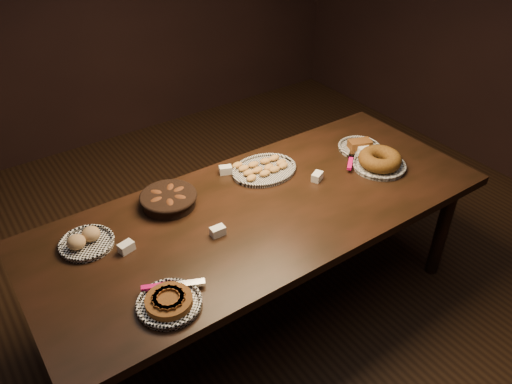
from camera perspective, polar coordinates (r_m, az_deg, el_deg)
ground at (r=3.08m, az=0.76°, el=-12.90°), size 5.00×5.00×0.00m
buffet_table at (r=2.62m, az=0.88°, el=-2.99°), size 2.40×1.00×0.75m
apple_tart_plate at (r=2.09m, az=-9.92°, el=-12.27°), size 0.32×0.27×0.05m
madeleine_platter at (r=2.83m, az=0.88°, el=2.63°), size 0.38×0.31×0.04m
bundt_cake_plate at (r=2.95m, az=13.92°, el=3.45°), size 0.35×0.39×0.10m
croissant_basket at (r=2.60m, az=-9.96°, el=-0.72°), size 0.31×0.31×0.07m
bread_roll_plate at (r=2.45m, az=-18.89°, el=-5.34°), size 0.26×0.26×0.08m
loaf_plate at (r=3.11m, az=11.74°, el=5.10°), size 0.26×0.26×0.06m
tent_cards at (r=2.64m, az=0.17°, el=0.08°), size 1.59×0.49×0.04m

